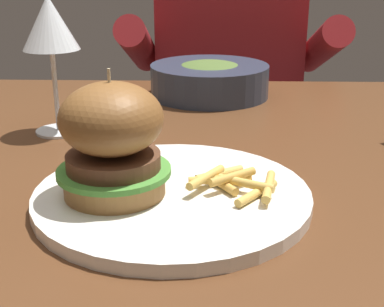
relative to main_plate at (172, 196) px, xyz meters
name	(u,v)px	position (x,y,z in m)	size (l,w,h in m)	color
dining_table	(189,199)	(0.01, 0.20, -0.10)	(1.37, 0.77, 0.74)	#56331C
main_plate	(172,196)	(0.00, 0.00, 0.00)	(0.29, 0.29, 0.01)	white
burger_sandwich	(112,140)	(-0.06, -0.01, 0.07)	(0.12, 0.12, 0.13)	#9E6B38
fries_pile	(234,182)	(0.07, 0.00, 0.02)	(0.10, 0.10, 0.02)	#EABC5B
wine_glass	(50,28)	(-0.18, 0.23, 0.15)	(0.08, 0.08, 0.20)	silver
soup_bowl	(209,79)	(0.04, 0.46, 0.02)	(0.22, 0.22, 0.06)	#2D384C
diner_person	(227,123)	(0.09, 0.86, -0.18)	(0.51, 0.36, 1.18)	#282833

